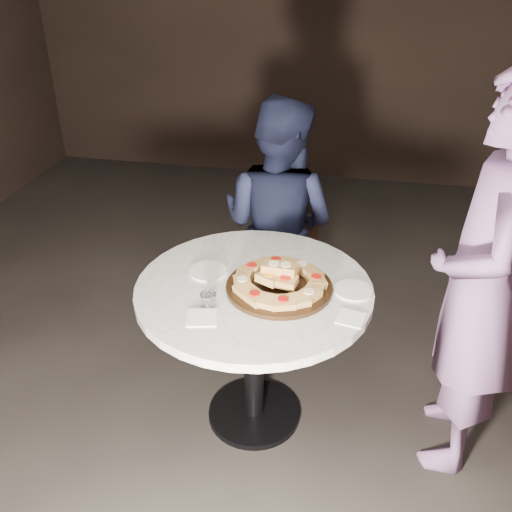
# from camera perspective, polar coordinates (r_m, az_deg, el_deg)

# --- Properties ---
(floor) EXTENTS (7.00, 7.00, 0.00)m
(floor) POSITION_cam_1_polar(r_m,az_deg,el_deg) (3.12, 1.66, -16.53)
(floor) COLOR black
(floor) RESTS_ON ground
(table) EXTENTS (1.14, 1.14, 0.83)m
(table) POSITION_cam_1_polar(r_m,az_deg,el_deg) (2.73, -0.21, -5.68)
(table) COLOR black
(table) RESTS_ON ground
(serving_board) EXTENTS (0.55, 0.55, 0.02)m
(serving_board) POSITION_cam_1_polar(r_m,az_deg,el_deg) (2.61, 2.33, -3.13)
(serving_board) COLOR black
(serving_board) RESTS_ON table
(focaccia_pile) EXTENTS (0.44, 0.44, 0.12)m
(focaccia_pile) POSITION_cam_1_polar(r_m,az_deg,el_deg) (2.59, 2.35, -2.34)
(focaccia_pile) COLOR #AD8043
(focaccia_pile) RESTS_ON serving_board
(plate_left) EXTENTS (0.24, 0.24, 0.01)m
(plate_left) POSITION_cam_1_polar(r_m,az_deg,el_deg) (2.75, -4.80, -1.53)
(plate_left) COLOR white
(plate_left) RESTS_ON table
(plate_right) EXTENTS (0.23, 0.23, 0.01)m
(plate_right) POSITION_cam_1_polar(r_m,az_deg,el_deg) (2.63, 9.70, -3.41)
(plate_right) COLOR white
(plate_right) RESTS_ON table
(water_glass) EXTENTS (0.09, 0.09, 0.07)m
(water_glass) POSITION_cam_1_polar(r_m,az_deg,el_deg) (2.49, -4.78, -4.41)
(water_glass) COLOR silver
(water_glass) RESTS_ON table
(napkin_near) EXTENTS (0.15, 0.15, 0.01)m
(napkin_near) POSITION_cam_1_polar(r_m,az_deg,el_deg) (2.44, -5.42, -6.15)
(napkin_near) COLOR white
(napkin_near) RESTS_ON table
(napkin_far) EXTENTS (0.13, 0.13, 0.01)m
(napkin_far) POSITION_cam_1_polar(r_m,az_deg,el_deg) (2.46, 9.47, -6.15)
(napkin_far) COLOR white
(napkin_far) RESTS_ON table
(chair_far) EXTENTS (0.44, 0.46, 0.87)m
(chair_far) POSITION_cam_1_polar(r_m,az_deg,el_deg) (3.82, 3.26, 2.51)
(chair_far) COLOR black
(chair_far) RESTS_ON ground
(diner_navy) EXTENTS (0.89, 0.79, 1.51)m
(diner_navy) POSITION_cam_1_polar(r_m,az_deg,el_deg) (3.34, 2.19, 3.16)
(diner_navy) COLOR black
(diner_navy) RESTS_ON ground
(diner_teal) EXTENTS (0.50, 0.72, 1.87)m
(diner_teal) POSITION_cam_1_polar(r_m,az_deg,el_deg) (2.61, 21.59, -2.92)
(diner_teal) COLOR slate
(diner_teal) RESTS_ON ground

